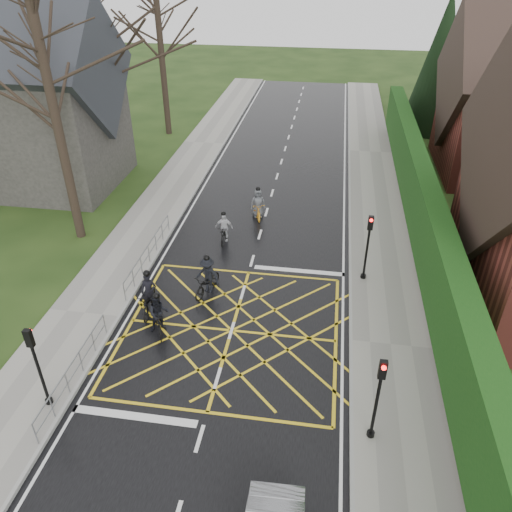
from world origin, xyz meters
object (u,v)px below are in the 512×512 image
(cyclist_rear, at_px, (149,298))
(cyclist_back, at_px, (159,317))
(cyclist_front, at_px, (224,231))
(cyclist_lead, at_px, (258,207))
(cyclist_mid, at_px, (208,279))

(cyclist_rear, relative_size, cyclist_back, 1.12)
(cyclist_front, bearing_deg, cyclist_rear, -110.39)
(cyclist_rear, distance_m, cyclist_lead, 9.23)
(cyclist_rear, height_order, cyclist_front, cyclist_rear)
(cyclist_back, distance_m, cyclist_lead, 10.10)
(cyclist_rear, xyz_separation_m, cyclist_front, (1.81, 5.89, -0.02))
(cyclist_mid, distance_m, cyclist_lead, 7.18)
(cyclist_rear, bearing_deg, cyclist_front, 65.80)
(cyclist_back, bearing_deg, cyclist_front, 58.84)
(cyclist_mid, relative_size, cyclist_lead, 1.05)
(cyclist_back, distance_m, cyclist_front, 7.10)
(cyclist_front, bearing_deg, cyclist_mid, -90.47)
(cyclist_back, xyz_separation_m, cyclist_mid, (1.25, 2.73, -0.00))
(cyclist_mid, bearing_deg, cyclist_back, -96.77)
(cyclist_lead, bearing_deg, cyclist_rear, -125.58)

